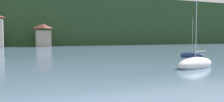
# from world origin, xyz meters

# --- Properties ---
(wooded_hillside) EXTENTS (352.00, 71.43, 40.89)m
(wooded_hillside) POSITION_xyz_m (-7.09, 143.97, 8.39)
(wooded_hillside) COLOR #264223
(wooded_hillside) RESTS_ON ground_plane
(shore_building_central) EXTENTS (4.97, 5.10, 7.74)m
(shore_building_central) POSITION_xyz_m (0.00, 97.76, 3.76)
(shore_building_central) COLOR gray
(shore_building_central) RESTS_ON ground_plane
(sailboat_mid_1) EXTENTS (6.66, 4.19, 9.17)m
(sailboat_mid_1) POSITION_xyz_m (9.91, 35.72, 0.36)
(sailboat_mid_1) COLOR white
(sailboat_mid_1) RESTS_ON ground_plane
(sailboat_far_8) EXTENTS (2.17, 4.90, 6.76)m
(sailboat_far_8) POSITION_xyz_m (17.83, 45.49, 0.28)
(sailboat_far_8) COLOR navy
(sailboat_far_8) RESTS_ON ground_plane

